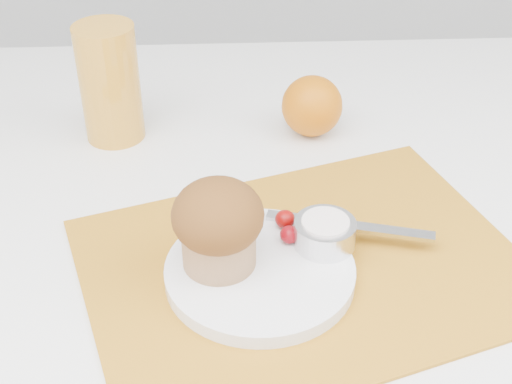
{
  "coord_description": "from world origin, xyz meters",
  "views": [
    {
      "loc": [
        -0.06,
        -0.64,
        1.23
      ],
      "look_at": [
        -0.03,
        -0.04,
        0.8
      ],
      "focal_mm": 50.0,
      "sensor_mm": 36.0,
      "label": 1
    }
  ],
  "objects_px": {
    "orange": "(312,106)",
    "juice_glass": "(110,83)",
    "muffin": "(218,224)",
    "plate": "(260,272)"
  },
  "relations": [
    {
      "from": "orange",
      "to": "juice_glass",
      "type": "distance_m",
      "value": 0.26
    },
    {
      "from": "muffin",
      "to": "orange",
      "type": "bearing_deg",
      "value": 66.19
    },
    {
      "from": "plate",
      "to": "juice_glass",
      "type": "relative_size",
      "value": 1.24
    },
    {
      "from": "orange",
      "to": "muffin",
      "type": "relative_size",
      "value": 0.85
    },
    {
      "from": "muffin",
      "to": "juice_glass",
      "type": "bearing_deg",
      "value": 115.65
    },
    {
      "from": "plate",
      "to": "muffin",
      "type": "relative_size",
      "value": 2.03
    },
    {
      "from": "plate",
      "to": "orange",
      "type": "height_order",
      "value": "orange"
    },
    {
      "from": "orange",
      "to": "muffin",
      "type": "height_order",
      "value": "muffin"
    },
    {
      "from": "muffin",
      "to": "plate",
      "type": "bearing_deg",
      "value": -11.79
    },
    {
      "from": "orange",
      "to": "juice_glass",
      "type": "xyz_separation_m",
      "value": [
        -0.25,
        0.0,
        0.04
      ]
    }
  ]
}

